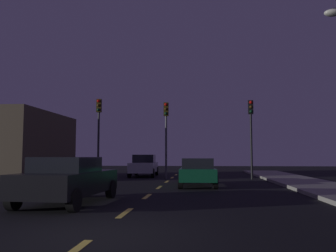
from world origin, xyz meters
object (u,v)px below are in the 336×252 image
(car_stopped_ahead, at_px, (198,172))
(car_oncoming_far, at_px, (144,165))
(car_adjacent_lane, at_px, (68,179))
(traffic_signal_right, at_px, (251,124))
(traffic_signal_left, at_px, (99,123))
(traffic_signal_center, at_px, (166,125))

(car_stopped_ahead, xyz_separation_m, car_oncoming_far, (-4.05, 8.07, 0.09))
(car_oncoming_far, bearing_deg, car_adjacent_lane, -89.84)
(traffic_signal_right, relative_size, car_adjacent_lane, 1.17)
(traffic_signal_right, relative_size, car_oncoming_far, 1.12)
(traffic_signal_left, distance_m, traffic_signal_center, 4.60)
(traffic_signal_center, height_order, car_oncoming_far, traffic_signal_center)
(car_adjacent_lane, relative_size, car_oncoming_far, 0.95)
(car_stopped_ahead, relative_size, car_oncoming_far, 0.97)
(traffic_signal_center, distance_m, car_stopped_ahead, 6.33)
(car_oncoming_far, bearing_deg, traffic_signal_left, -133.43)
(traffic_signal_left, bearing_deg, car_oncoming_far, 46.57)
(traffic_signal_left, xyz_separation_m, traffic_signal_center, (4.60, -0.00, -0.19))
(traffic_signal_right, height_order, car_oncoming_far, traffic_signal_right)
(car_oncoming_far, bearing_deg, car_stopped_ahead, -63.34)
(traffic_signal_center, bearing_deg, car_stopped_ahead, -68.00)
(traffic_signal_left, height_order, traffic_signal_center, traffic_signal_left)
(car_adjacent_lane, xyz_separation_m, car_oncoming_far, (-0.04, 15.04, 0.04))
(traffic_signal_left, relative_size, car_stopped_ahead, 1.21)
(car_oncoming_far, bearing_deg, traffic_signal_center, -55.60)
(traffic_signal_center, relative_size, car_adjacent_lane, 1.16)
(traffic_signal_center, height_order, car_adjacent_lane, traffic_signal_center)
(car_stopped_ahead, height_order, car_oncoming_far, car_oncoming_far)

